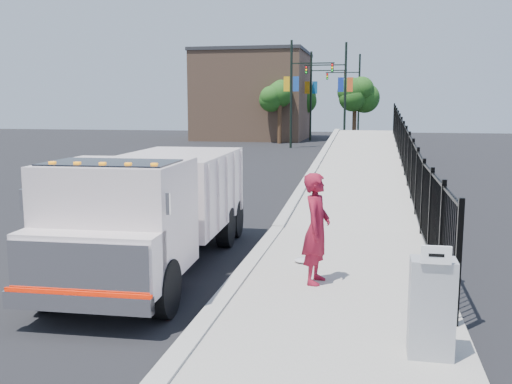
# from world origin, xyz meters

# --- Properties ---
(ground) EXTENTS (120.00, 120.00, 0.00)m
(ground) POSITION_xyz_m (0.00, 0.00, 0.00)
(ground) COLOR black
(ground) RESTS_ON ground
(sidewalk) EXTENTS (3.55, 12.00, 0.12)m
(sidewalk) POSITION_xyz_m (1.93, -2.00, 0.06)
(sidewalk) COLOR #9E998E
(sidewalk) RESTS_ON ground
(curb) EXTENTS (0.30, 12.00, 0.16)m
(curb) POSITION_xyz_m (0.00, -2.00, 0.08)
(curb) COLOR #ADAAA3
(curb) RESTS_ON ground
(ramp) EXTENTS (3.95, 24.06, 3.19)m
(ramp) POSITION_xyz_m (2.12, 16.00, 0.00)
(ramp) COLOR #9E998E
(ramp) RESTS_ON ground
(iron_fence) EXTENTS (0.10, 28.00, 1.80)m
(iron_fence) POSITION_xyz_m (3.55, 12.00, 0.90)
(iron_fence) COLOR black
(iron_fence) RESTS_ON ground
(truck) EXTENTS (2.53, 7.02, 2.37)m
(truck) POSITION_xyz_m (-1.80, 0.13, 1.34)
(truck) COLOR black
(truck) RESTS_ON ground
(worker) EXTENTS (0.56, 0.77, 1.95)m
(worker) POSITION_xyz_m (1.40, -0.39, 1.10)
(worker) COLOR maroon
(worker) RESTS_ON sidewalk
(utility_cabinet) EXTENTS (0.55, 0.40, 1.25)m
(utility_cabinet) POSITION_xyz_m (3.10, -3.09, 0.75)
(utility_cabinet) COLOR gray
(utility_cabinet) RESTS_ON sidewalk
(arrow_sign) EXTENTS (0.35, 0.04, 0.22)m
(arrow_sign) POSITION_xyz_m (3.10, -3.31, 1.48)
(arrow_sign) COLOR white
(arrow_sign) RESTS_ON utility_cabinet
(debris) EXTENTS (0.38, 0.38, 0.09)m
(debris) POSITION_xyz_m (1.04, 0.87, 0.17)
(debris) COLOR silver
(debris) RESTS_ON sidewalk
(light_pole_0) EXTENTS (3.77, 0.22, 8.00)m
(light_pole_0) POSITION_xyz_m (-3.50, 32.92, 4.36)
(light_pole_0) COLOR black
(light_pole_0) RESTS_ON ground
(light_pole_1) EXTENTS (3.77, 0.22, 8.00)m
(light_pole_1) POSITION_xyz_m (-0.20, 35.14, 4.36)
(light_pole_1) COLOR black
(light_pole_1) RESTS_ON ground
(light_pole_2) EXTENTS (3.78, 0.22, 8.00)m
(light_pole_2) POSITION_xyz_m (-3.02, 42.27, 4.36)
(light_pole_2) COLOR black
(light_pole_2) RESTS_ON ground
(light_pole_3) EXTENTS (3.77, 0.22, 8.00)m
(light_pole_3) POSITION_xyz_m (0.59, 45.74, 4.36)
(light_pole_3) COLOR black
(light_pole_3) RESTS_ON ground
(tree_0) EXTENTS (2.26, 2.26, 5.13)m
(tree_0) POSITION_xyz_m (-5.45, 37.74, 3.92)
(tree_0) COLOR #382314
(tree_0) RESTS_ON ground
(tree_1) EXTENTS (2.31, 2.31, 5.15)m
(tree_1) POSITION_xyz_m (0.75, 38.60, 3.92)
(tree_1) COLOR #382314
(tree_1) RESTS_ON ground
(tree_2) EXTENTS (2.99, 2.99, 5.49)m
(tree_2) POSITION_xyz_m (-4.82, 47.08, 3.96)
(tree_2) COLOR #382314
(tree_2) RESTS_ON ground
(building) EXTENTS (10.00, 10.00, 8.00)m
(building) POSITION_xyz_m (-9.00, 44.00, 4.00)
(building) COLOR #8C664C
(building) RESTS_ON ground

